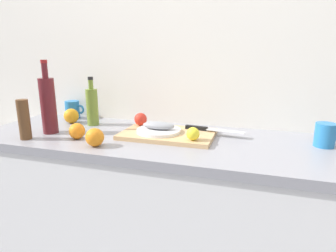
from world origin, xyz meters
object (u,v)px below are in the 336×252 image
Objects in this scene: olive_oil_bottle at (92,106)px; coffee_mug_1 at (73,110)px; orange_0 at (77,131)px; fish_fillet at (159,125)px; cutting_board at (168,134)px; coffee_mug_0 at (326,135)px; white_plate at (159,131)px; pepper_mill at (24,120)px; chef_knife at (207,129)px; lemon_0 at (193,134)px; wine_bottle at (48,104)px.

coffee_mug_1 is at bearing 152.06° from olive_oil_bottle.
fish_fillet is at bearing 23.82° from orange_0.
cutting_board is 0.69m from coffee_mug_0.
olive_oil_bottle reaches higher than white_plate.
coffee_mug_1 reaches higher than cutting_board.
white_plate is 1.14× the size of pepper_mill.
chef_knife reaches higher than cutting_board.
cutting_board is 0.18m from lemon_0.
chef_knife is 0.64m from olive_oil_bottle.
chef_knife reaches higher than white_plate.
wine_bottle is at bearing -73.90° from coffee_mug_1.
lemon_0 reaches higher than cutting_board.
wine_bottle is at bearing -158.80° from chef_knife.
coffee_mug_1 is at bearing 106.10° from wine_bottle.
olive_oil_bottle reaches higher than chef_knife.
olive_oil_bottle reaches higher than lemon_0.
lemon_0 is 0.46× the size of coffee_mug_1.
lemon_0 is at bearing -165.29° from coffee_mug_0.
cutting_board is 0.61m from wine_bottle.
cutting_board is at bearing -149.17° from chef_knife.
fish_fillet is 0.60× the size of olive_oil_bottle.
lemon_0 is 0.64m from olive_oil_bottle.
white_plate is at bearing -150.11° from chef_knife.
orange_0 is at bearing -156.18° from white_plate.
white_plate is at bearing -175.03° from coffee_mug_0.
wine_bottle is (-0.54, -0.10, 0.12)m from white_plate.
olive_oil_bottle is (-0.42, 0.10, 0.05)m from fish_fillet.
coffee_mug_0 is at bearing 4.97° from white_plate.
cutting_board is at bearing 19.36° from white_plate.
white_plate reaches higher than cutting_board.
chef_knife is at bearing -8.06° from coffee_mug_1.
coffee_mug_0 is at bearing 4.05° from cutting_board.
white_plate is at bearing 0.00° from fish_fillet.
olive_oil_bottle is 3.56× the size of orange_0.
orange_0 is 0.24m from pepper_mill.
wine_bottle is at bearing -168.42° from cutting_board.
chef_knife is at bearing 79.88° from lemon_0.
lemon_0 reaches higher than fish_fillet.
coffee_mug_1 is 0.67× the size of pepper_mill.
pepper_mill reaches higher than coffee_mug_0.
pepper_mill is (-0.23, -0.07, 0.06)m from orange_0.
coffee_mug_1 is (-0.67, 0.20, 0.04)m from cutting_board.
coffee_mug_0 is (0.73, 0.06, 0.02)m from white_plate.
white_plate is 0.03m from fish_fillet.
chef_knife is at bearing 22.07° from pepper_mill.
wine_bottle is 2.87× the size of coffee_mug_1.
fish_fillet is 2.13× the size of orange_0.
wine_bottle is at bearing -169.05° from white_plate.
white_plate is 0.44m from olive_oil_bottle.
white_plate is 0.66m from coffee_mug_1.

